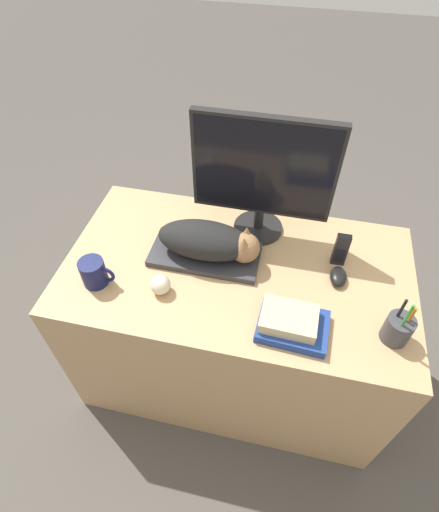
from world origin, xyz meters
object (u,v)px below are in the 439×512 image
Objects in this scene: cat at (211,241)px; coffee_mug at (94,273)px; phone at (341,250)px; keyboard at (205,255)px; monitor at (263,173)px; baseball at (160,285)px; pen_cup at (398,329)px; computer_mouse at (338,277)px; book_stack at (291,323)px.

cat reaches higher than coffee_mug.
keyboard is at bearing -170.73° from phone.
monitor reaches higher than baseball.
cat is 0.66m from pen_cup.
coffee_mug reaches higher than keyboard.
coffee_mug is 0.90× the size of phone.
baseball is at bearing -125.33° from cat.
pen_cup is (0.65, -0.20, 0.04)m from keyboard.
cat reaches higher than computer_mouse.
phone is at bearing 18.71° from coffee_mug.
cat is 1.63× the size of book_stack.
book_stack is at bearing -113.47° from phone.
pen_cup is 0.33m from phone.
computer_mouse is (0.47, -0.00, 0.01)m from keyboard.
monitor is 0.51m from baseball.
pen_cup is 1.44× the size of phone.
cat is at bearing 162.13° from pen_cup.
phone reaches higher than baseball.
coffee_mug is at bearing -149.68° from keyboard.
coffee_mug is at bearing -161.29° from phone.
computer_mouse is at bearing 13.28° from coffee_mug.
monitor is at bearing 53.73° from baseball.
cat is 1.89× the size of pen_cup.
coffee_mug is at bearing -177.31° from baseball.
cat is at bearing 0.00° from keyboard.
monitor is 2.21× the size of book_stack.
computer_mouse is 0.26m from pen_cup.
monitor reaches higher than book_stack.
baseball is at bearing -126.27° from monitor.
pen_cup is at bearing -38.70° from monitor.
book_stack is at bearing -121.10° from computer_mouse.
pen_cup reaches higher than baseball.
keyboard is 1.08× the size of cat.
pen_cup is (0.48, -0.39, -0.21)m from monitor.
phone is at bearing 24.41° from baseball.
cat is 0.29m from monitor.
pen_cup reaches higher than phone.
coffee_mug is (-0.81, -0.19, 0.03)m from computer_mouse.
monitor is at bearing 52.82° from cat.
baseball is (-0.58, -0.18, 0.02)m from computer_mouse.
computer_mouse is 0.61m from baseball.
monitor is at bearing 37.35° from coffee_mug.
book_stack reaches higher than baseball.
monitor reaches higher than pen_cup.
computer_mouse is at bearing -0.60° from keyboard.
phone is (0.47, 0.08, 0.05)m from keyboard.
pen_cup is at bearing -0.28° from coffee_mug.
monitor reaches higher than keyboard.
baseball is 0.64m from phone.
cat is 4.07× the size of computer_mouse.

